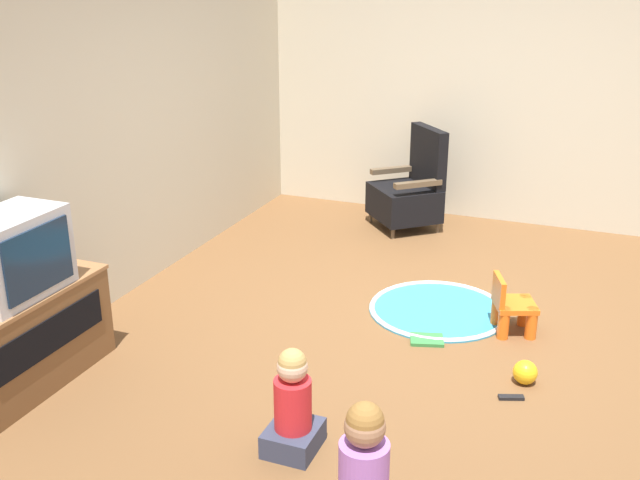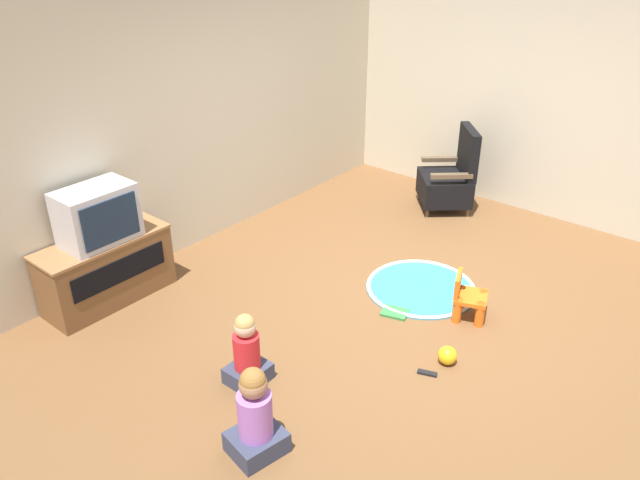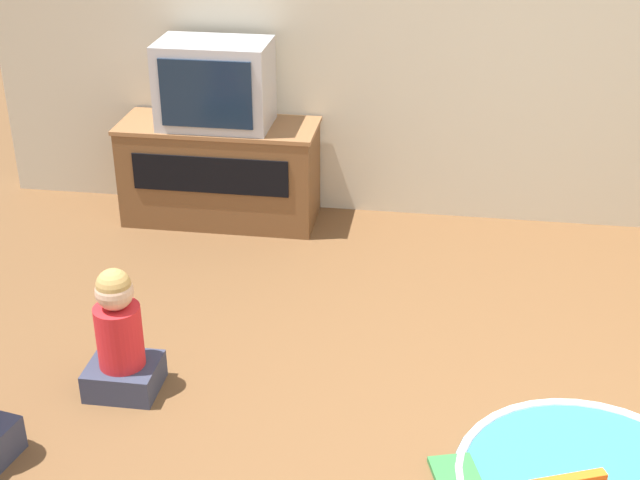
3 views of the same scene
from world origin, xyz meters
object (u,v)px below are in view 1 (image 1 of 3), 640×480
(child_watching_left, at_px, (293,407))
(child_watching_center, at_px, (364,478))
(tv_cabinet, at_px, (22,338))
(television, at_px, (11,255))
(yellow_kid_chair, at_px, (512,309))
(black_armchair, at_px, (410,191))
(remote_control, at_px, (511,397))
(book, at_px, (427,340))
(toy_ball, at_px, (525,372))

(child_watching_left, bearing_deg, child_watching_center, -130.18)
(tv_cabinet, height_order, child_watching_center, child_watching_center)
(television, relative_size, child_watching_center, 0.94)
(television, bearing_deg, tv_cabinet, 90.00)
(yellow_kid_chair, bearing_deg, child_watching_center, 150.26)
(television, bearing_deg, child_watching_left, -89.70)
(black_armchair, xyz_separation_m, child_watching_center, (-4.15, -0.94, -0.07))
(tv_cabinet, distance_m, black_armchair, 3.95)
(child_watching_center, relative_size, remote_control, 4.31)
(television, bearing_deg, black_armchair, -20.02)
(yellow_kid_chair, bearing_deg, remote_control, 167.39)
(television, distance_m, book, 2.69)
(tv_cabinet, distance_m, yellow_kid_chair, 3.20)
(tv_cabinet, bearing_deg, remote_control, -71.43)
(television, height_order, yellow_kid_chair, television)
(television, height_order, child_watching_center, television)
(toy_ball, relative_size, book, 0.57)
(child_watching_center, bearing_deg, remote_control, -7.72)
(child_watching_left, height_order, child_watching_center, child_watching_center)
(child_watching_left, bearing_deg, toy_ball, -43.10)
(tv_cabinet, distance_m, book, 2.59)
(television, bearing_deg, toy_ball, -67.79)
(child_watching_left, xyz_separation_m, remote_control, (0.92, -1.00, -0.25))
(yellow_kid_chair, distance_m, book, 0.64)
(yellow_kid_chair, relative_size, remote_control, 2.63)
(black_armchair, xyz_separation_m, toy_ball, (-2.56, -1.45, -0.28))
(child_watching_center, bearing_deg, yellow_kid_chair, 2.76)
(television, relative_size, toy_ball, 4.24)
(book, bearing_deg, yellow_kid_chair, -161.02)
(toy_ball, xyz_separation_m, remote_control, (-0.21, 0.05, -0.06))
(book, bearing_deg, tv_cabinet, 17.27)
(television, xyz_separation_m, black_armchair, (3.71, -1.35, -0.49))
(yellow_kid_chair, height_order, remote_control, yellow_kid_chair)
(child_watching_left, relative_size, toy_ball, 3.96)
(television, height_order, remote_control, television)
(tv_cabinet, bearing_deg, yellow_kid_chair, -55.41)
(tv_cabinet, xyz_separation_m, television, (0.00, -0.02, 0.54))
(tv_cabinet, height_order, black_armchair, black_armchair)
(child_watching_left, xyz_separation_m, book, (1.44, -0.36, -0.24))
(yellow_kid_chair, xyz_separation_m, remote_control, (-0.88, -0.14, -0.16))
(toy_ball, bearing_deg, child_watching_center, 162.16)
(television, height_order, book, television)
(black_armchair, distance_m, remote_control, 3.13)
(child_watching_center, xyz_separation_m, remote_control, (1.37, -0.46, -0.28))
(yellow_kid_chair, xyz_separation_m, child_watching_left, (-1.80, 0.86, 0.08))
(child_watching_left, bearing_deg, black_armchair, 5.84)
(yellow_kid_chair, xyz_separation_m, book, (-0.36, 0.50, -0.16))
(tv_cabinet, height_order, remote_control, tv_cabinet)
(black_armchair, bearing_deg, tv_cabinet, -62.21)
(remote_control, bearing_deg, child_watching_center, 50.77)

